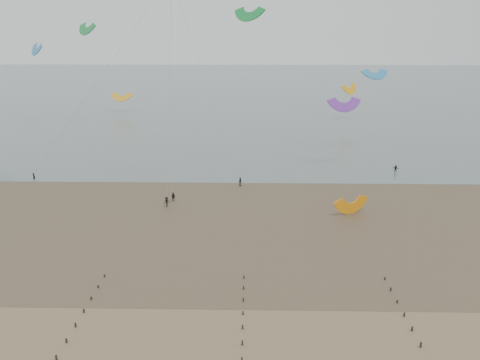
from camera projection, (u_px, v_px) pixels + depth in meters
name	position (u px, v px, depth m)	size (l,w,h in m)	color
ground	(204.00, 337.00, 48.68)	(500.00, 500.00, 0.00)	brown
sea_and_shore	(199.00, 212.00, 81.39)	(500.00, 665.00, 0.03)	#475654
kitesurfer_lead	(34.00, 176.00, 97.70)	(0.58, 0.38, 1.60)	black
kitesurfers	(311.00, 187.00, 91.34)	(134.81, 22.71, 1.85)	black
grounded_kite	(351.00, 213.00, 80.65)	(5.88, 3.08, 4.48)	orange
kites_airborne	(189.00, 52.00, 131.43)	(236.59, 93.47, 45.28)	yellow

